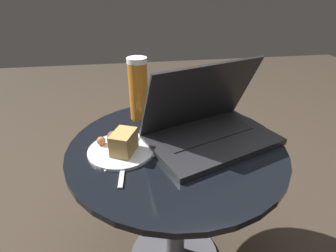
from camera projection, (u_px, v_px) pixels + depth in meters
name	position (u px, v px, depth m)	size (l,w,h in m)	color
table	(176.00, 181.00, 0.86)	(0.65, 0.65, 0.53)	#515156
napkin	(130.00, 149.00, 0.77)	(0.23, 0.19, 0.00)	white
laptop	(208.00, 125.00, 0.80)	(0.44, 0.36, 0.24)	#232326
beer_glass	(138.00, 89.00, 0.90)	(0.07, 0.07, 0.22)	#C6701E
snack_plate	(122.00, 145.00, 0.75)	(0.19, 0.19, 0.07)	silver
fork	(124.00, 162.00, 0.71)	(0.03, 0.18, 0.00)	#B2B2B7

